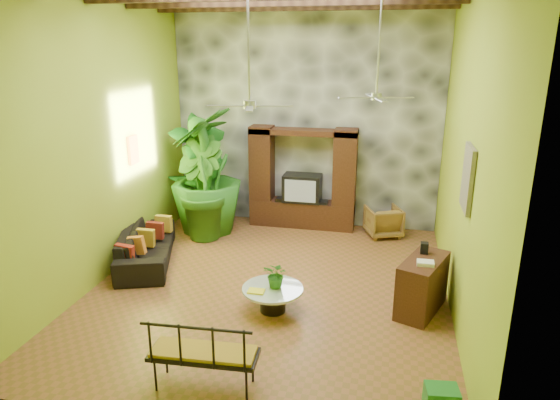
% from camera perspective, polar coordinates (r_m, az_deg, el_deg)
% --- Properties ---
extents(ground, '(7.00, 7.00, 0.00)m').
position_cam_1_polar(ground, '(8.86, -1.13, -9.89)').
color(ground, brown).
rests_on(ground, ground).
extents(back_wall, '(6.00, 0.02, 5.00)m').
position_cam_1_polar(back_wall, '(11.40, 3.01, 9.57)').
color(back_wall, '#9CAC27').
rests_on(back_wall, ground).
extents(left_wall, '(0.02, 7.00, 5.00)m').
position_cam_1_polar(left_wall, '(9.19, -19.84, 6.62)').
color(left_wall, '#9CAC27').
rests_on(left_wall, ground).
extents(right_wall, '(0.02, 7.00, 5.00)m').
position_cam_1_polar(right_wall, '(7.87, 20.56, 4.84)').
color(right_wall, '#9CAC27').
rests_on(right_wall, ground).
extents(stone_accent_wall, '(5.98, 0.10, 4.98)m').
position_cam_1_polar(stone_accent_wall, '(11.34, 2.95, 9.53)').
color(stone_accent_wall, '#36383E').
rests_on(stone_accent_wall, ground).
extents(entertainment_center, '(2.40, 0.55, 2.30)m').
position_cam_1_polar(entertainment_center, '(11.37, 2.57, 1.64)').
color(entertainment_center, black).
rests_on(entertainment_center, ground).
extents(ceiling_fan_front, '(1.28, 1.28, 1.86)m').
position_cam_1_polar(ceiling_fan_front, '(7.55, -3.53, 12.36)').
color(ceiling_fan_front, '#A4A3A8').
rests_on(ceiling_fan_front, ceiling).
extents(ceiling_fan_back, '(1.28, 1.28, 1.86)m').
position_cam_1_polar(ceiling_fan_back, '(8.86, 11.02, 12.85)').
color(ceiling_fan_back, '#A4A3A8').
rests_on(ceiling_fan_back, ceiling).
extents(wall_art_mask, '(0.06, 0.32, 0.55)m').
position_cam_1_polar(wall_art_mask, '(10.09, -16.44, 5.52)').
color(wall_art_mask, gold).
rests_on(wall_art_mask, left_wall).
extents(wall_art_painting, '(0.06, 0.70, 0.90)m').
position_cam_1_polar(wall_art_painting, '(7.33, 20.67, 2.34)').
color(wall_art_painting, '#276491').
rests_on(wall_art_painting, right_wall).
extents(sofa, '(1.61, 2.46, 0.67)m').
position_cam_1_polar(sofa, '(10.02, -15.03, -5.05)').
color(sofa, black).
rests_on(sofa, ground).
extents(wicker_armchair, '(0.92, 0.93, 0.66)m').
position_cam_1_polar(wicker_armchair, '(11.20, 11.71, -2.40)').
color(wicker_armchair, brown).
rests_on(wicker_armchair, ground).
extents(tall_plant_a, '(1.60, 1.62, 2.58)m').
position_cam_1_polar(tall_plant_a, '(11.43, -8.97, 3.20)').
color(tall_plant_a, '#1C6A1C').
rests_on(tall_plant_a, ground).
extents(tall_plant_b, '(1.56, 1.52, 2.21)m').
position_cam_1_polar(tall_plant_b, '(10.81, -9.13, 1.35)').
color(tall_plant_b, '#275F19').
rests_on(tall_plant_b, ground).
extents(tall_plant_c, '(1.70, 1.70, 2.79)m').
position_cam_1_polar(tall_plant_c, '(11.04, -8.44, 3.29)').
color(tall_plant_c, '#25651A').
rests_on(tall_plant_c, ground).
extents(coffee_table, '(0.97, 0.97, 0.40)m').
position_cam_1_polar(coffee_table, '(8.03, -0.84, -10.91)').
color(coffee_table, black).
rests_on(coffee_table, ground).
extents(centerpiece_plant, '(0.47, 0.44, 0.43)m').
position_cam_1_polar(centerpiece_plant, '(7.88, -0.38, -8.53)').
color(centerpiece_plant, '#29691B').
rests_on(centerpiece_plant, coffee_table).
extents(yellow_tray, '(0.26, 0.19, 0.03)m').
position_cam_1_polar(yellow_tray, '(7.84, -2.74, -10.37)').
color(yellow_tray, gold).
rests_on(yellow_tray, coffee_table).
extents(iron_bench, '(1.36, 0.57, 0.57)m').
position_cam_1_polar(iron_bench, '(6.32, -9.00, -16.71)').
color(iron_bench, black).
rests_on(iron_bench, ground).
extents(side_console, '(0.87, 1.21, 0.88)m').
position_cam_1_polar(side_console, '(8.25, 15.94, -9.36)').
color(side_console, '#372211').
rests_on(side_console, ground).
extents(green_bin, '(0.41, 0.32, 0.33)m').
position_cam_1_polar(green_bin, '(6.44, 17.94, -20.93)').
color(green_bin, '#20782E').
rests_on(green_bin, ground).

